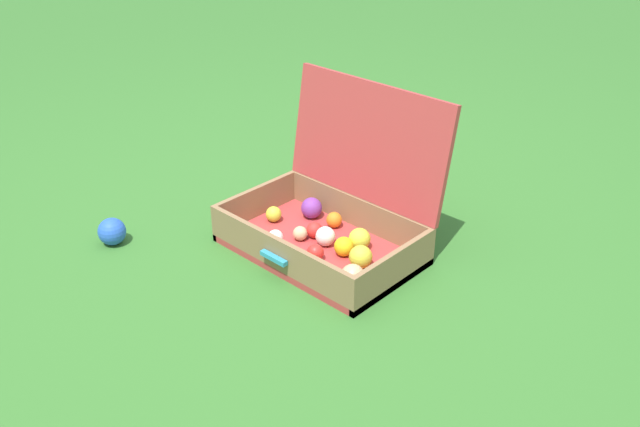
{
  "coord_description": "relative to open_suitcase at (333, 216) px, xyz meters",
  "views": [
    {
      "loc": [
        1.42,
        -1.44,
        1.26
      ],
      "look_at": [
        0.03,
        0.03,
        0.15
      ],
      "focal_mm": 38.51,
      "sensor_mm": 36.0,
      "label": 1
    }
  ],
  "objects": [
    {
      "name": "ground_plane",
      "position": [
        -0.04,
        -0.09,
        -0.12
      ],
      "size": [
        16.0,
        16.0,
        0.0
      ],
      "primitive_type": "plane",
      "color": "#336B28"
    },
    {
      "name": "stray_ball_on_grass",
      "position": [
        -0.58,
        -0.52,
        -0.07
      ],
      "size": [
        0.1,
        0.1,
        0.1
      ],
      "primitive_type": "sphere",
      "color": "blue",
      "rests_on": "ground"
    },
    {
      "name": "open_suitcase",
      "position": [
        0.0,
        0.0,
        0.0
      ],
      "size": [
        0.66,
        0.51,
        0.55
      ],
      "color": "#B23838",
      "rests_on": "ground"
    }
  ]
}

